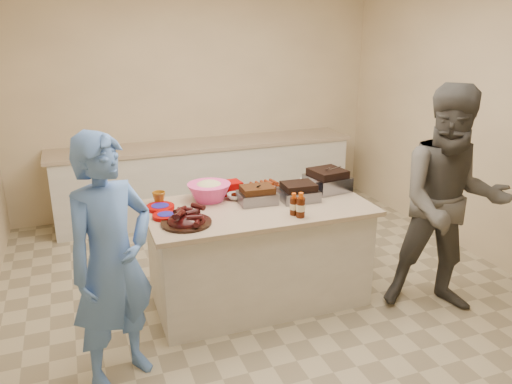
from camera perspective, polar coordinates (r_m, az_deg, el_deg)
name	(u,v)px	position (r m, az deg, el deg)	size (l,w,h in m)	color
room	(276,300)	(4.35, 2.31, -12.23)	(4.50, 5.00, 2.70)	beige
back_counter	(206,179)	(6.09, -5.71, 1.52)	(3.60, 0.64, 0.90)	beige
island	(258,298)	(4.38, 0.24, -12.04)	(1.79, 0.94, 0.85)	beige
rib_platter	(186,224)	(3.69, -7.96, -3.62)	(0.37, 0.37, 0.15)	#380A0B
pulled_pork_tray	(257,203)	(4.07, 0.14, -1.25)	(0.30, 0.23, 0.09)	#47230F
brisket_tray	(298,200)	(4.15, 4.85, -0.92)	(0.31, 0.25, 0.09)	black
roasting_pan	(327,190)	(4.43, 8.09, 0.24)	(0.32, 0.32, 0.13)	gray
coleslaw_bowl	(209,200)	(4.15, -5.35, -0.95)	(0.36, 0.36, 0.24)	#F34095
sausage_plate	(267,192)	(4.34, 1.25, 0.02)	(0.30, 0.30, 0.05)	silver
mac_cheese_dish	(318,186)	(4.52, 7.06, 0.64)	(0.28, 0.21, 0.08)	#FFBA09
bbq_bottle_a	(293,215)	(3.83, 4.30, -2.60)	(0.06, 0.06, 0.17)	#401606
bbq_bottle_b	(300,217)	(3.79, 5.09, -2.87)	(0.07, 0.07, 0.19)	#401606
mustard_bottle	(218,201)	(4.13, -4.39, -1.00)	(0.04, 0.04, 0.12)	#D7B001
sauce_bowl	(236,199)	(4.16, -2.33, -0.81)	(0.15, 0.05, 0.15)	silver
plate_stack_large	(160,209)	(4.01, -10.88, -1.91)	(0.22, 0.22, 0.03)	#8C0201
plate_stack_small	(166,218)	(3.83, -10.28, -2.90)	(0.20, 0.20, 0.03)	#8C0201
plastic_cup	(159,203)	(4.13, -10.98, -1.30)	(0.11, 0.10, 0.11)	#975A12
basket_stack	(229,193)	(4.31, -3.10, -0.16)	(0.21, 0.16, 0.10)	#8C0201
guest_blue	(124,375)	(3.67, -14.91, -19.51)	(0.61, 1.66, 0.40)	#527ECD
guest_gray	(437,305)	(4.54, 19.94, -12.09)	(0.89, 1.83, 0.69)	#55524C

